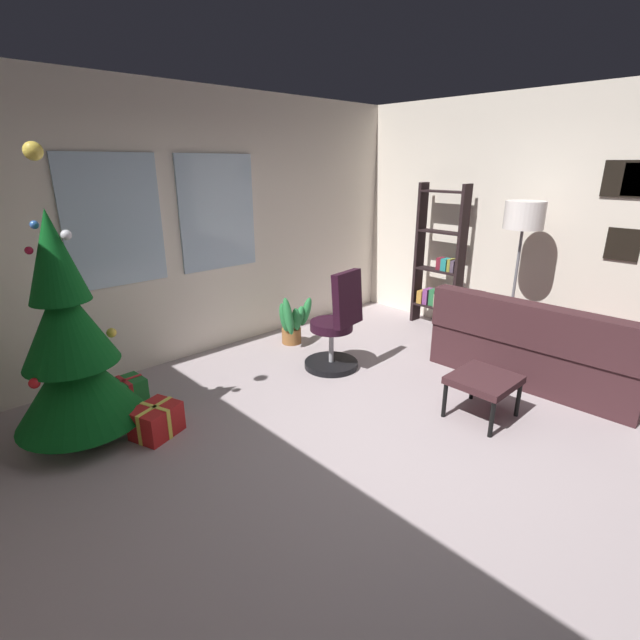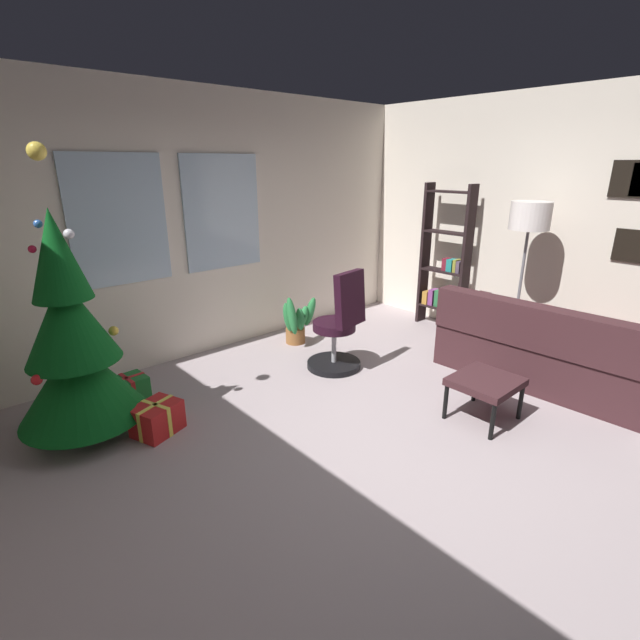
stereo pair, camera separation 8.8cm
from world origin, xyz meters
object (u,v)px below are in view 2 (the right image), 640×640
Objects in this scene: floor_lamp at (529,225)px; bookshelf at (445,267)px; footstool at (485,384)px; gift_box_red at (157,418)px; couch at (564,351)px; gift_box_green at (128,392)px; potted_plant at (297,323)px; holiday_tree at (73,348)px; office_chair at (339,332)px.

bookshelf is at bearing 77.21° from floor_lamp.
gift_box_red is (-2.11, 1.61, -0.20)m from footstool.
gift_box_red is 3.88m from bookshelf.
gift_box_green is (-3.39, 2.29, -0.16)m from couch.
gift_box_green is at bearing -175.49° from potted_plant.
holiday_tree is 6.69× the size of gift_box_green.
potted_plant is at bearing 118.98° from couch.
holiday_tree is at bearing 151.35° from couch.
gift_box_green is 0.31× the size of office_chair.
couch is 3.80m from gift_box_red.
bookshelf is at bearing 42.71° from footstool.
gift_box_green is at bearing 154.70° from floor_lamp.
footstool is 0.29× the size of bookshelf.
potted_plant is (-1.36, 2.46, -0.04)m from couch.
holiday_tree is at bearing -151.78° from gift_box_green.
couch is 2.81m from potted_plant.
floor_lamp is (-0.25, -1.10, 0.65)m from bookshelf.
couch is at bearing -5.33° from footstool.
couch is at bearing -47.84° from office_chair.
office_chair reaches higher than couch.
office_chair reaches higher than gift_box_red.
holiday_tree reaches higher than office_chair.
couch is 1.82m from bookshelf.
floor_lamp reaches higher than potted_plant.
holiday_tree is at bearing 140.35° from gift_box_red.
bookshelf is 1.08× the size of floor_lamp.
couch is at bearing -61.02° from potted_plant.
couch reaches higher than gift_box_red.
footstool is 1.90m from floor_lamp.
bookshelf is at bearing -22.82° from potted_plant.
potted_plant is (2.02, 0.73, 0.14)m from gift_box_red.
footstool is at bearing -37.38° from gift_box_red.
couch is 4.66× the size of gift_box_red.
floor_lamp is (0.19, 0.60, 1.14)m from couch.
couch reaches higher than gift_box_green.
gift_box_green is (0.41, 0.22, -0.60)m from holiday_tree.
footstool is at bearing -87.90° from potted_plant.
potted_plant is at bearing 92.10° from footstool.
floor_lamp is (1.46, 0.48, 1.11)m from footstool.
holiday_tree is 2.39m from office_chair.
bookshelf is (1.92, 0.06, 0.38)m from office_chair.
couch is 1.85× the size of office_chair.
office_chair is at bearing 148.21° from floor_lamp.
floor_lamp is at bearing -25.30° from gift_box_green.
potted_plant is at bearing 4.51° from gift_box_green.
footstool is 1.60× the size of gift_box_green.
floor_lamp is (3.99, -1.48, 0.70)m from holiday_tree.
footstool is 0.24× the size of holiday_tree.
potted_plant is (0.12, 0.82, -0.15)m from office_chair.
holiday_tree reaches higher than footstool.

